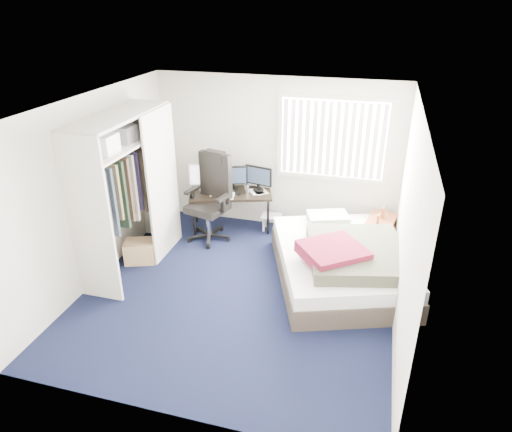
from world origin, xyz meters
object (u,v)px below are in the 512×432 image
object	(u,v)px
nightstand	(380,224)
desk	(231,189)
office_chair	(211,206)
bed	(341,261)

from	to	relation	value
nightstand	desk	bearing A→B (deg)	175.81
office_chair	bed	bearing A→B (deg)	-18.68
nightstand	bed	world-z (taller)	bed
bed	office_chair	bearing A→B (deg)	161.32
desk	office_chair	distance (m)	0.47
office_chair	bed	distance (m)	2.30
desk	office_chair	world-z (taller)	office_chair
bed	desk	bearing A→B (deg)	150.15
desk	bed	size ratio (longest dim) A/B	0.56
desk	office_chair	xyz separation A→B (m)	(-0.21, -0.39, -0.16)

